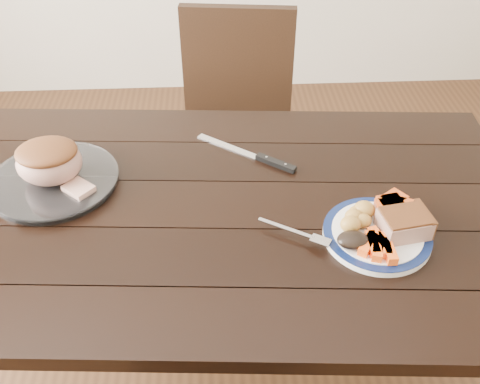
{
  "coord_description": "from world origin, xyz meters",
  "views": [
    {
      "loc": [
        0.03,
        -1.01,
        1.62
      ],
      "look_at": [
        0.08,
        -0.02,
        0.8
      ],
      "focal_mm": 40.0,
      "sensor_mm": 36.0,
      "label": 1
    }
  ],
  "objects_px": {
    "chair_far": "(236,122)",
    "carving_knife": "(263,159)",
    "serving_platter": "(55,182)",
    "fork": "(299,233)",
    "dining_table": "(209,230)",
    "dinner_plate": "(377,235)",
    "pork_slice": "(404,224)",
    "roast_joint": "(49,163)"
  },
  "relations": [
    {
      "from": "dining_table",
      "to": "fork",
      "type": "xyz_separation_m",
      "value": [
        0.21,
        -0.14,
        0.11
      ]
    },
    {
      "from": "pork_slice",
      "to": "chair_far",
      "type": "bearing_deg",
      "value": 111.18
    },
    {
      "from": "dining_table",
      "to": "fork",
      "type": "relative_size",
      "value": 10.24
    },
    {
      "from": "dinner_plate",
      "to": "fork",
      "type": "distance_m",
      "value": 0.18
    },
    {
      "from": "fork",
      "to": "serving_platter",
      "type": "bearing_deg",
      "value": -170.78
    },
    {
      "from": "carving_knife",
      "to": "serving_platter",
      "type": "bearing_deg",
      "value": -135.68
    },
    {
      "from": "chair_far",
      "to": "pork_slice",
      "type": "relative_size",
      "value": 8.79
    },
    {
      "from": "serving_platter",
      "to": "pork_slice",
      "type": "distance_m",
      "value": 0.88
    },
    {
      "from": "dining_table",
      "to": "dinner_plate",
      "type": "bearing_deg",
      "value": -19.89
    },
    {
      "from": "chair_far",
      "to": "carving_knife",
      "type": "height_order",
      "value": "chair_far"
    },
    {
      "from": "fork",
      "to": "pork_slice",
      "type": "bearing_deg",
      "value": 28.94
    },
    {
      "from": "fork",
      "to": "dining_table",
      "type": "bearing_deg",
      "value": 177.0
    },
    {
      "from": "chair_far",
      "to": "roast_joint",
      "type": "distance_m",
      "value": 0.86
    },
    {
      "from": "carving_knife",
      "to": "dining_table",
      "type": "bearing_deg",
      "value": -95.15
    },
    {
      "from": "dining_table",
      "to": "serving_platter",
      "type": "distance_m",
      "value": 0.42
    },
    {
      "from": "dining_table",
      "to": "pork_slice",
      "type": "relative_size",
      "value": 15.68
    },
    {
      "from": "serving_platter",
      "to": "fork",
      "type": "relative_size",
      "value": 1.99
    },
    {
      "from": "dinner_plate",
      "to": "roast_joint",
      "type": "xyz_separation_m",
      "value": [
        -0.79,
        0.24,
        0.06
      ]
    },
    {
      "from": "chair_far",
      "to": "pork_slice",
      "type": "height_order",
      "value": "chair_far"
    },
    {
      "from": "chair_far",
      "to": "dinner_plate",
      "type": "relative_size",
      "value": 3.74
    },
    {
      "from": "serving_platter",
      "to": "fork",
      "type": "bearing_deg",
      "value": -21.38
    },
    {
      "from": "dining_table",
      "to": "fork",
      "type": "height_order",
      "value": "fork"
    },
    {
      "from": "pork_slice",
      "to": "fork",
      "type": "bearing_deg",
      "value": 178.34
    },
    {
      "from": "dining_table",
      "to": "chair_far",
      "type": "bearing_deg",
      "value": 81.98
    },
    {
      "from": "fork",
      "to": "carving_knife",
      "type": "height_order",
      "value": "fork"
    },
    {
      "from": "roast_joint",
      "to": "pork_slice",
      "type": "bearing_deg",
      "value": -16.16
    },
    {
      "from": "chair_far",
      "to": "roast_joint",
      "type": "relative_size",
      "value": 5.67
    },
    {
      "from": "pork_slice",
      "to": "roast_joint",
      "type": "height_order",
      "value": "roast_joint"
    },
    {
      "from": "dinner_plate",
      "to": "roast_joint",
      "type": "distance_m",
      "value": 0.83
    },
    {
      "from": "dinner_plate",
      "to": "pork_slice",
      "type": "height_order",
      "value": "pork_slice"
    },
    {
      "from": "chair_far",
      "to": "serving_platter",
      "type": "distance_m",
      "value": 0.85
    },
    {
      "from": "serving_platter",
      "to": "carving_knife",
      "type": "xyz_separation_m",
      "value": [
        0.55,
        0.08,
        -0.0
      ]
    },
    {
      "from": "dinner_plate",
      "to": "roast_joint",
      "type": "bearing_deg",
      "value": 163.08
    },
    {
      "from": "dinner_plate",
      "to": "pork_slice",
      "type": "distance_m",
      "value": 0.07
    },
    {
      "from": "chair_far",
      "to": "fork",
      "type": "distance_m",
      "value": 0.92
    },
    {
      "from": "roast_joint",
      "to": "carving_knife",
      "type": "distance_m",
      "value": 0.56
    },
    {
      "from": "dinner_plate",
      "to": "roast_joint",
      "type": "relative_size",
      "value": 1.52
    },
    {
      "from": "serving_platter",
      "to": "roast_joint",
      "type": "distance_m",
      "value": 0.06
    },
    {
      "from": "roast_joint",
      "to": "carving_knife",
      "type": "height_order",
      "value": "roast_joint"
    },
    {
      "from": "roast_joint",
      "to": "fork",
      "type": "bearing_deg",
      "value": -21.38
    },
    {
      "from": "dining_table",
      "to": "roast_joint",
      "type": "distance_m",
      "value": 0.44
    },
    {
      "from": "fork",
      "to": "carving_knife",
      "type": "distance_m",
      "value": 0.32
    }
  ]
}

